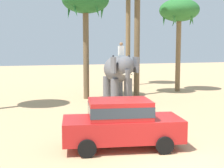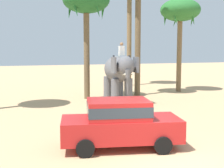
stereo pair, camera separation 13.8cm
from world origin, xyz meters
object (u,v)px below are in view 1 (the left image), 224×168
at_px(palm_tree_leaning_seaward, 179,13).
at_px(car_sedan_foreground, 121,122).
at_px(palm_tree_near_hut, 86,3).
at_px(elephant_with_mahout, 118,72).

bearing_deg(palm_tree_leaning_seaward, car_sedan_foreground, -129.41).
xyz_separation_m(car_sedan_foreground, palm_tree_near_hut, (1.70, 10.80, 5.65)).
bearing_deg(car_sedan_foreground, palm_tree_near_hut, 81.05).
relative_size(car_sedan_foreground, elephant_with_mahout, 1.12).
bearing_deg(palm_tree_near_hut, elephant_with_mahout, -52.46).
relative_size(car_sedan_foreground, palm_tree_leaning_seaward, 0.58).
bearing_deg(elephant_with_mahout, palm_tree_near_hut, 127.54).
relative_size(elephant_with_mahout, palm_tree_leaning_seaward, 0.52).
xyz_separation_m(elephant_with_mahout, palm_tree_near_hut, (-1.58, 2.06, 4.59)).
distance_m(elephant_with_mahout, palm_tree_leaning_seaward, 8.44).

